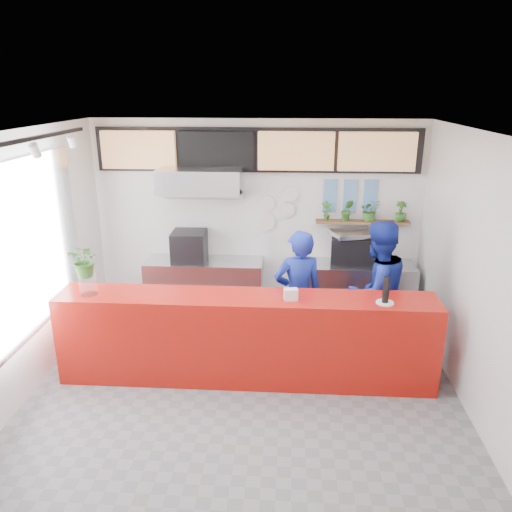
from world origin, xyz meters
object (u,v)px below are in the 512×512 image
at_px(espresso_machine, 354,250).
at_px(staff_right, 375,292).
at_px(panini_oven, 189,246).
at_px(pepper_mill, 386,290).
at_px(service_counter, 246,338).
at_px(staff_center, 298,296).

xyz_separation_m(espresso_machine, staff_right, (0.14, -1.18, -0.18)).
bearing_deg(staff_right, panini_oven, -53.52).
distance_m(panini_oven, pepper_mill, 3.23).
bearing_deg(pepper_mill, service_counter, 176.50).
relative_size(service_counter, staff_center, 2.57).
height_order(service_counter, pepper_mill, pepper_mill).
xyz_separation_m(service_counter, staff_right, (1.62, 0.62, 0.39)).
relative_size(service_counter, espresso_machine, 6.63).
relative_size(espresso_machine, staff_right, 0.36).
relative_size(espresso_machine, pepper_mill, 2.26).
bearing_deg(staff_center, pepper_mill, 130.44).
xyz_separation_m(panini_oven, espresso_machine, (2.49, 0.00, -0.01)).
bearing_deg(espresso_machine, staff_center, -119.88).
bearing_deg(panini_oven, service_counter, -61.67).
bearing_deg(espresso_machine, service_counter, -124.30).
height_order(espresso_machine, staff_right, staff_right).
bearing_deg(staff_center, panini_oven, -51.24).
distance_m(espresso_machine, staff_right, 1.20).
height_order(service_counter, panini_oven, panini_oven).
relative_size(panini_oven, espresso_machine, 0.75).
distance_m(service_counter, staff_center, 0.91).
bearing_deg(espresso_machine, panini_oven, -174.98).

